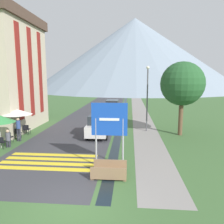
# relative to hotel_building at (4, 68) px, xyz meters

# --- Properties ---
(ground_plane) EXTENTS (160.00, 160.00, 0.00)m
(ground_plane) POSITION_rel_hotel_building_xyz_m (9.39, 8.00, -5.69)
(ground_plane) COLOR #3D6033
(road) EXTENTS (6.40, 60.00, 0.01)m
(road) POSITION_rel_hotel_building_xyz_m (6.89, 18.00, -5.69)
(road) COLOR #38383D
(road) RESTS_ON ground_plane
(footpath) EXTENTS (2.20, 60.00, 0.01)m
(footpath) POSITION_rel_hotel_building_xyz_m (12.99, 18.00, -5.69)
(footpath) COLOR gray
(footpath) RESTS_ON ground_plane
(drainage_channel) EXTENTS (0.60, 60.00, 0.00)m
(drainage_channel) POSITION_rel_hotel_building_xyz_m (10.59, 18.00, -5.69)
(drainage_channel) COLOR black
(drainage_channel) RESTS_ON ground_plane
(crosswalk_marking) EXTENTS (5.44, 2.54, 0.01)m
(crosswalk_marking) POSITION_rel_hotel_building_xyz_m (6.89, -7.81, -5.69)
(crosswalk_marking) COLOR yellow
(crosswalk_marking) RESTS_ON ground_plane
(mountain_distant) EXTENTS (82.04, 82.04, 28.57)m
(mountain_distant) POSITION_rel_hotel_building_xyz_m (13.13, 73.18, 8.59)
(mountain_distant) COLOR gray
(mountain_distant) RESTS_ON ground_plane
(hotel_building) EXTENTS (5.47, 8.17, 10.51)m
(hotel_building) POSITION_rel_hotel_building_xyz_m (0.00, 0.00, 0.00)
(hotel_building) COLOR #BCAD93
(hotel_building) RESTS_ON ground_plane
(road_sign) EXTENTS (1.93, 0.11, 3.49)m
(road_sign) POSITION_rel_hotel_building_xyz_m (10.48, -8.19, -3.38)
(road_sign) COLOR #9E9EA3
(road_sign) RESTS_ON ground_plane
(footbridge) EXTENTS (1.70, 1.10, 0.65)m
(footbridge) POSITION_rel_hotel_building_xyz_m (10.59, -9.46, -5.47)
(footbridge) COLOR #846647
(footbridge) RESTS_ON ground_plane
(parked_car_near) EXTENTS (1.72, 3.92, 1.82)m
(parked_car_near) POSITION_rel_hotel_building_xyz_m (8.99, -2.08, -4.79)
(parked_car_near) COLOR silver
(parked_car_near) RESTS_ON ground_plane
(parked_car_far) EXTENTS (1.97, 3.81, 1.82)m
(parked_car_far) POSITION_rel_hotel_building_xyz_m (9.16, 9.80, -4.78)
(parked_car_far) COLOR #A31919
(parked_car_far) RESTS_ON ground_plane
(cafe_chair_near_right) EXTENTS (0.40, 0.40, 0.85)m
(cafe_chair_near_right) POSITION_rel_hotel_building_xyz_m (2.69, -4.61, -5.18)
(cafe_chair_near_right) COLOR black
(cafe_chair_near_right) RESTS_ON ground_plane
(cafe_chair_nearest) EXTENTS (0.40, 0.40, 0.85)m
(cafe_chair_nearest) POSITION_rel_hotel_building_xyz_m (2.90, -5.90, -5.18)
(cafe_chair_nearest) COLOR black
(cafe_chair_nearest) RESTS_ON ground_plane
(cafe_chair_far_right) EXTENTS (0.40, 0.40, 0.85)m
(cafe_chair_far_right) POSITION_rel_hotel_building_xyz_m (2.84, -2.07, -5.18)
(cafe_chair_far_right) COLOR black
(cafe_chair_far_right) RESTS_ON ground_plane
(cafe_chair_middle) EXTENTS (0.40, 0.40, 0.85)m
(cafe_chair_middle) POSITION_rel_hotel_building_xyz_m (2.72, -3.40, -5.18)
(cafe_chair_middle) COLOR black
(cafe_chair_middle) RESTS_ON ground_plane
(cafe_chair_far_left) EXTENTS (0.40, 0.40, 0.85)m
(cafe_chair_far_left) POSITION_rel_hotel_building_xyz_m (2.77, -2.21, -5.18)
(cafe_chair_far_left) COLOR black
(cafe_chair_far_left) RESTS_ON ground_plane
(cafe_umbrella_middle_white) EXTENTS (2.25, 2.25, 2.35)m
(cafe_umbrella_middle_white) POSITION_rel_hotel_building_xyz_m (2.75, -3.31, -3.55)
(cafe_umbrella_middle_white) COLOR #B7B2A8
(cafe_umbrella_middle_white) RESTS_ON ground_plane
(person_seated_near) EXTENTS (0.32, 0.32, 1.26)m
(person_seated_near) POSITION_rel_hotel_building_xyz_m (3.14, -5.49, -5.00)
(person_seated_near) COLOR #282833
(person_seated_near) RESTS_ON ground_plane
(person_standing_terrace) EXTENTS (0.32, 0.32, 1.81)m
(person_standing_terrace) POSITION_rel_hotel_building_xyz_m (3.14, -4.03, -4.64)
(person_standing_terrace) COLOR #282833
(person_standing_terrace) RESTS_ON ground_plane
(streetlamp) EXTENTS (0.28, 0.28, 5.81)m
(streetlamp) POSITION_rel_hotel_building_xyz_m (13.08, -0.00, -2.30)
(streetlamp) COLOR #515156
(streetlamp) RESTS_ON ground_plane
(tree_by_path) EXTENTS (3.60, 3.60, 6.11)m
(tree_by_path) POSITION_rel_hotel_building_xyz_m (15.82, -1.13, -1.40)
(tree_by_path) COLOR brown
(tree_by_path) RESTS_ON ground_plane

